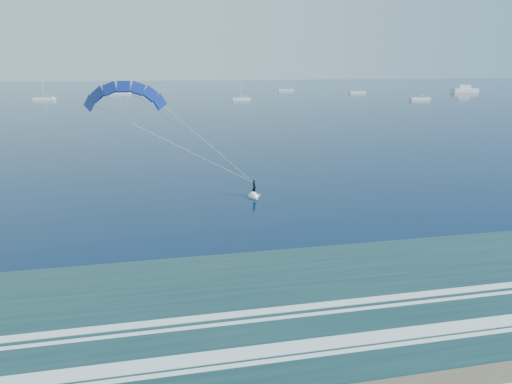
{
  "coord_description": "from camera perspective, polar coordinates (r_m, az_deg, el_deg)",
  "views": [
    {
      "loc": [
        -7.99,
        -15.44,
        15.02
      ],
      "look_at": [
        0.89,
        27.79,
        2.66
      ],
      "focal_mm": 32.0,
      "sensor_mm": 36.0,
      "label": 1
    }
  ],
  "objects": [
    {
      "name": "sailboat_3",
      "position": [
        201.1,
        -1.9,
        11.55
      ],
      "size": [
        7.39,
        2.4,
        10.44
      ],
      "color": "white",
      "rests_on": "ground"
    },
    {
      "name": "sailboat_5",
      "position": [
        255.51,
        12.54,
        12.07
      ],
      "size": [
        8.75,
        2.4,
        11.94
      ],
      "color": "white",
      "rests_on": "ground"
    },
    {
      "name": "sailboat_6",
      "position": [
        214.94,
        19.82,
        10.92
      ],
      "size": [
        9.14,
        2.4,
        12.33
      ],
      "color": "white",
      "rests_on": "ground"
    },
    {
      "name": "kitesurfer_rig",
      "position": [
        48.25,
        -7.65,
        6.52
      ],
      "size": [
        19.58,
        8.83,
        14.64
      ],
      "color": "#C9D218",
      "rests_on": "ground"
    },
    {
      "name": "motor_yacht",
      "position": [
        285.05,
        24.62,
        11.58
      ],
      "size": [
        14.9,
        3.97,
        6.17
      ],
      "color": "white",
      "rests_on": "ground"
    },
    {
      "name": "sailboat_2",
      "position": [
        252.48,
        -16.65,
        11.76
      ],
      "size": [
        9.92,
        2.4,
        13.21
      ],
      "color": "white",
      "rests_on": "ground"
    },
    {
      "name": "sailboat_4",
      "position": [
        272.21,
        3.72,
        12.6
      ],
      "size": [
        8.69,
        2.4,
        11.82
      ],
      "color": "white",
      "rests_on": "ground"
    },
    {
      "name": "sailboat_1",
      "position": [
        222.37,
        -25.0,
        10.53
      ],
      "size": [
        8.82,
        2.4,
        12.1
      ],
      "color": "white",
      "rests_on": "ground"
    }
  ]
}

